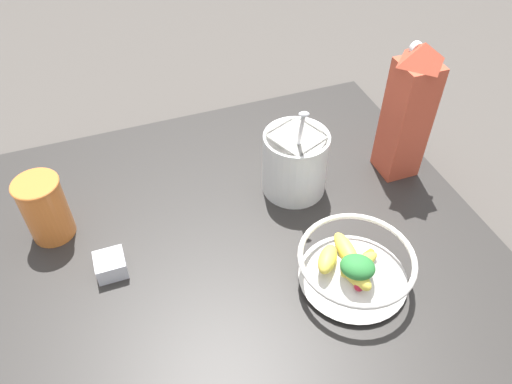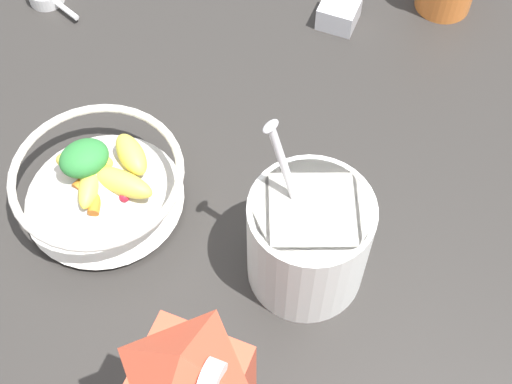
{
  "view_description": "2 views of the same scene",
  "coord_description": "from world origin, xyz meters",
  "px_view_note": "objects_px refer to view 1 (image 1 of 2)",
  "views": [
    {
      "loc": [
        0.18,
        0.54,
        0.76
      ],
      "look_at": [
        -0.05,
        -0.1,
        0.09
      ],
      "focal_mm": 35.0,
      "sensor_mm": 36.0,
      "label": 1
    },
    {
      "loc": [
        -0.51,
        -0.23,
        0.77
      ],
      "look_at": [
        -0.11,
        -0.07,
        0.09
      ],
      "focal_mm": 50.0,
      "sensor_mm": 36.0,
      "label": 2
    }
  ],
  "objects_px": {
    "fruit_bowl": "(354,266)",
    "drinking_cup": "(45,208)",
    "yogurt_tub": "(295,160)",
    "spice_jar": "(111,266)",
    "milk_carton": "(408,112)"
  },
  "relations": [
    {
      "from": "yogurt_tub",
      "to": "spice_jar",
      "type": "distance_m",
      "value": 0.4
    },
    {
      "from": "milk_carton",
      "to": "spice_jar",
      "type": "bearing_deg",
      "value": 6.47
    },
    {
      "from": "fruit_bowl",
      "to": "spice_jar",
      "type": "xyz_separation_m",
      "value": [
        0.39,
        -0.16,
        -0.03
      ]
    },
    {
      "from": "drinking_cup",
      "to": "spice_jar",
      "type": "height_order",
      "value": "drinking_cup"
    },
    {
      "from": "spice_jar",
      "to": "milk_carton",
      "type": "bearing_deg",
      "value": -173.53
    },
    {
      "from": "drinking_cup",
      "to": "spice_jar",
      "type": "bearing_deg",
      "value": 124.72
    },
    {
      "from": "yogurt_tub",
      "to": "drinking_cup",
      "type": "xyz_separation_m",
      "value": [
        0.48,
        -0.04,
        -0.01
      ]
    },
    {
      "from": "fruit_bowl",
      "to": "yogurt_tub",
      "type": "relative_size",
      "value": 0.87
    },
    {
      "from": "milk_carton",
      "to": "yogurt_tub",
      "type": "relative_size",
      "value": 1.29
    },
    {
      "from": "drinking_cup",
      "to": "spice_jar",
      "type": "relative_size",
      "value": 2.5
    },
    {
      "from": "spice_jar",
      "to": "fruit_bowl",
      "type": "bearing_deg",
      "value": 157.31
    },
    {
      "from": "fruit_bowl",
      "to": "drinking_cup",
      "type": "xyz_separation_m",
      "value": [
        0.48,
        -0.3,
        0.03
      ]
    },
    {
      "from": "yogurt_tub",
      "to": "drinking_cup",
      "type": "bearing_deg",
      "value": -4.92
    },
    {
      "from": "milk_carton",
      "to": "drinking_cup",
      "type": "distance_m",
      "value": 0.72
    },
    {
      "from": "fruit_bowl",
      "to": "spice_jar",
      "type": "bearing_deg",
      "value": -22.69
    }
  ]
}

